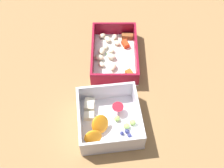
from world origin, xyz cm
name	(u,v)px	position (x,y,z in cm)	size (l,w,h in cm)	color
table_surface	(111,94)	(0.00, 0.00, 1.00)	(80.00, 80.00, 2.00)	#9E7547
pasta_container	(114,54)	(-12.18, 0.82, 3.58)	(20.46, 13.59, 5.08)	white
fruit_bowl	(108,120)	(9.82, -0.52, 4.12)	(17.57, 16.97, 6.16)	white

